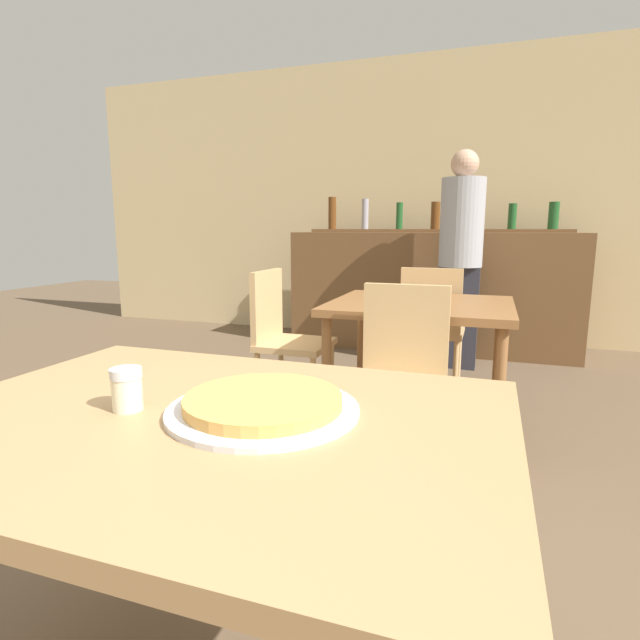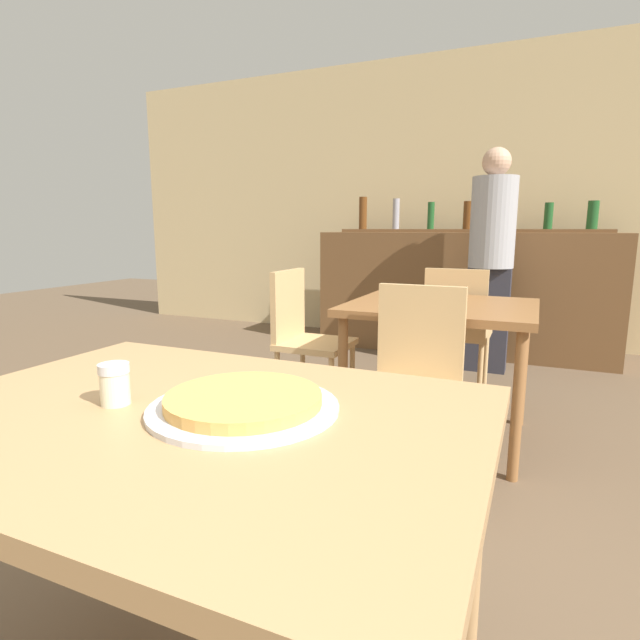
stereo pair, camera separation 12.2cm
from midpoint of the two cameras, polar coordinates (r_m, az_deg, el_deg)
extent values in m
cube|color=#D1B784|center=(5.26, 17.81, 12.88)|extent=(8.00, 0.05, 2.80)
cube|color=#A87F51|center=(1.06, -11.48, -11.19)|extent=(1.19, 0.86, 0.04)
cylinder|color=#A87F51|center=(1.79, -18.53, -15.59)|extent=(0.05, 0.05, 0.72)
cylinder|color=#A87F51|center=(1.40, 19.59, -23.45)|extent=(0.05, 0.05, 0.72)
cube|color=brown|center=(2.72, 14.93, 1.40)|extent=(0.95, 0.84, 0.04)
cylinder|color=brown|center=(2.56, 3.98, -7.31)|extent=(0.05, 0.05, 0.70)
cylinder|color=brown|center=(2.43, 22.99, -9.15)|extent=(0.05, 0.05, 0.70)
cylinder|color=brown|center=(3.22, 8.31, -3.70)|extent=(0.05, 0.05, 0.70)
cylinder|color=brown|center=(3.11, 23.23, -4.93)|extent=(0.05, 0.05, 0.70)
cube|color=brown|center=(4.79, 16.60, 2.99)|extent=(2.60, 0.56, 1.09)
cube|color=brown|center=(4.89, 17.15, 9.72)|extent=(2.39, 0.24, 0.03)
cylinder|color=#5B3314|center=(5.11, 5.63, 12.07)|extent=(0.08, 0.08, 0.32)
cylinder|color=#9999A3|center=(5.02, 9.39, 11.88)|extent=(0.07, 0.07, 0.29)
cylinder|color=#1E5123|center=(4.94, 13.26, 11.53)|extent=(0.06, 0.06, 0.25)
cylinder|color=#5B3314|center=(4.89, 17.24, 11.37)|extent=(0.08, 0.08, 0.25)
cylinder|color=#5B3314|center=(4.86, 21.28, 11.04)|extent=(0.08, 0.08, 0.24)
cylinder|color=#1E5123|center=(4.86, 25.33, 10.71)|extent=(0.07, 0.07, 0.23)
cylinder|color=#1E5123|center=(4.88, 29.37, 10.42)|extent=(0.09, 0.09, 0.23)
cube|color=tan|center=(2.14, 11.77, -8.26)|extent=(0.40, 0.40, 0.04)
cube|color=tan|center=(2.25, 12.95, -1.38)|extent=(0.38, 0.04, 0.42)
cylinder|color=tan|center=(2.11, 5.85, -15.19)|extent=(0.03, 0.03, 0.43)
cylinder|color=tan|center=(2.05, 15.33, -16.40)|extent=(0.03, 0.03, 0.43)
cylinder|color=tan|center=(2.41, 8.39, -11.90)|extent=(0.03, 0.03, 0.43)
cylinder|color=tan|center=(2.35, 16.59, -12.81)|extent=(0.03, 0.03, 0.43)
cube|color=tan|center=(3.42, 16.47, -1.45)|extent=(0.40, 0.40, 0.04)
cube|color=tan|center=(3.20, 16.25, 1.90)|extent=(0.38, 0.04, 0.42)
cylinder|color=tan|center=(3.62, 19.30, -4.78)|extent=(0.03, 0.03, 0.43)
cylinder|color=tan|center=(3.66, 13.98, -4.34)|extent=(0.03, 0.03, 0.43)
cylinder|color=tan|center=(3.29, 18.82, -6.23)|extent=(0.03, 0.03, 0.43)
cylinder|color=tan|center=(3.33, 12.97, -5.73)|extent=(0.03, 0.03, 0.43)
cube|color=tan|center=(2.96, 0.70, -2.79)|extent=(0.40, 0.40, 0.04)
cube|color=tan|center=(3.00, -2.50, 1.75)|extent=(0.04, 0.38, 0.42)
cylinder|color=tan|center=(2.82, 2.55, -8.48)|extent=(0.03, 0.03, 0.43)
cylinder|color=tan|center=(3.12, 4.82, -6.61)|extent=(0.03, 0.03, 0.43)
cylinder|color=tan|center=(2.95, -3.68, -7.62)|extent=(0.03, 0.03, 0.43)
cylinder|color=tan|center=(3.24, -0.91, -5.93)|extent=(0.03, 0.03, 0.43)
cylinder|color=silver|center=(1.04, -5.32, -9.99)|extent=(0.39, 0.39, 0.01)
cylinder|color=gold|center=(1.03, -5.33, -9.05)|extent=(0.32, 0.32, 0.02)
cylinder|color=beige|center=(1.12, -19.53, -7.43)|extent=(0.06, 0.06, 0.07)
cylinder|color=silver|center=(1.11, -19.67, -5.25)|extent=(0.06, 0.06, 0.02)
cube|color=#2D2D38|center=(4.21, 19.35, 0.04)|extent=(0.32, 0.18, 0.83)
cylinder|color=#9E9EA3|center=(4.15, 19.98, 10.40)|extent=(0.34, 0.34, 0.69)
sphere|color=tan|center=(4.18, 20.38, 16.60)|extent=(0.21, 0.21, 0.21)
camera|label=1|loc=(0.06, -87.64, 0.43)|focal=28.00mm
camera|label=2|loc=(0.06, 92.36, -0.43)|focal=28.00mm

